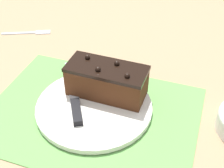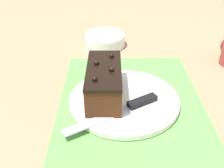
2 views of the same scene
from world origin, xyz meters
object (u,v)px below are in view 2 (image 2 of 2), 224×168
at_px(chocolate_cake, 104,82).
at_px(small_bowl, 105,39).
at_px(serving_knife, 128,107).
at_px(cake_plate, 124,100).

xyz_separation_m(chocolate_cake, small_bowl, (0.31, 0.00, -0.03)).
bearing_deg(small_bowl, serving_knife, -171.76).
bearing_deg(chocolate_cake, small_bowl, 0.10).
bearing_deg(cake_plate, small_bowl, 8.25).
distance_m(chocolate_cake, small_bowl, 0.31).
bearing_deg(small_bowl, cake_plate, -171.75).
xyz_separation_m(cake_plate, serving_knife, (-0.04, -0.01, 0.01)).
height_order(chocolate_cake, serving_knife, chocolate_cake).
xyz_separation_m(cake_plate, small_bowl, (0.33, 0.05, 0.01)).
height_order(cake_plate, small_bowl, small_bowl).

